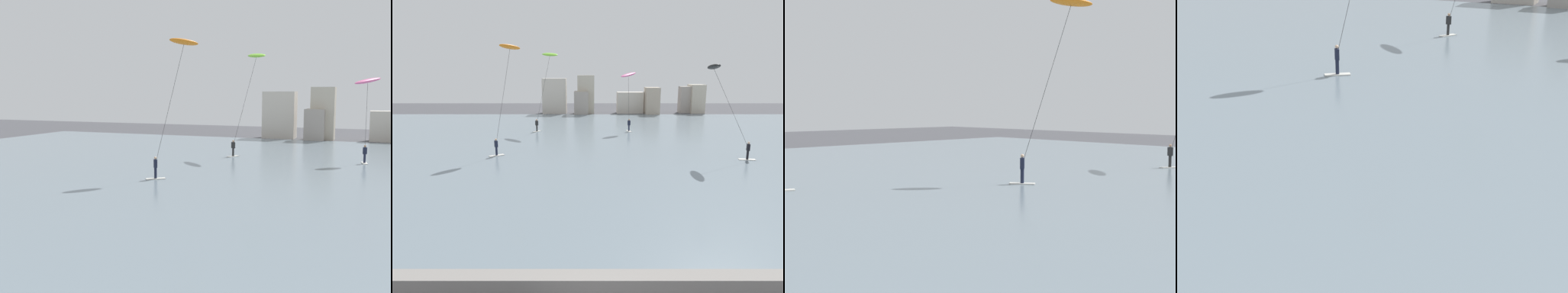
{
  "view_description": "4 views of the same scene",
  "coord_description": "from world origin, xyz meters",
  "views": [
    {
      "loc": [
        5.93,
        -4.53,
        6.2
      ],
      "look_at": [
        -1.45,
        13.93,
        3.86
      ],
      "focal_mm": 40.61,
      "sensor_mm": 36.0,
      "label": 1
    },
    {
      "loc": [
        0.07,
        -7.12,
        7.74
      ],
      "look_at": [
        0.14,
        16.86,
        2.48
      ],
      "focal_mm": 31.18,
      "sensor_mm": 36.0,
      "label": 2
    },
    {
      "loc": [
        10.92,
        2.04,
        4.29
      ],
      "look_at": [
        -0.9,
        13.3,
        3.09
      ],
      "focal_mm": 49.08,
      "sensor_mm": 36.0,
      "label": 3
    },
    {
      "loc": [
        5.47,
        -0.31,
        7.54
      ],
      "look_at": [
        0.26,
        10.28,
        2.56
      ],
      "focal_mm": 47.92,
      "sensor_mm": 36.0,
      "label": 4
    }
  ],
  "objects": [
    {
      "name": "water_bay",
      "position": [
        0.0,
        29.94,
        0.05
      ],
      "size": [
        84.0,
        52.0,
        0.1
      ],
      "primitive_type": "cube",
      "color": "slate",
      "rests_on": "ground"
    }
  ]
}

